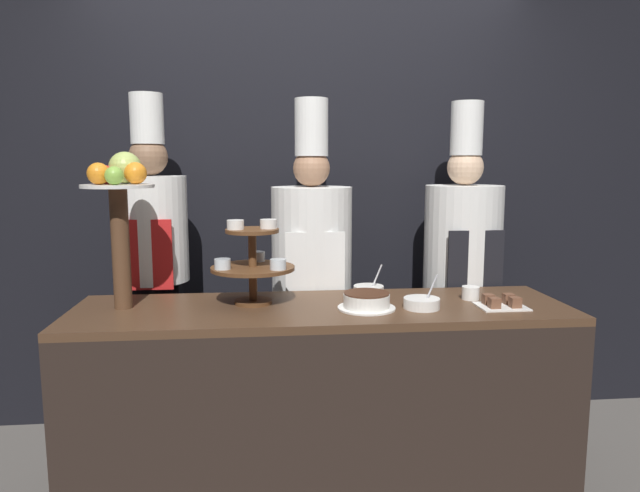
% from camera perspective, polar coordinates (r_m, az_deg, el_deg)
% --- Properties ---
extents(wall_back, '(10.00, 0.06, 2.80)m').
position_cam_1_polar(wall_back, '(3.34, -1.43, 6.37)').
color(wall_back, black).
rests_on(wall_back, ground_plane).
extents(buffet_counter, '(2.15, 0.62, 0.89)m').
position_cam_1_polar(buffet_counter, '(2.64, 0.23, -15.45)').
color(buffet_counter, black).
rests_on(buffet_counter, ground_plane).
extents(tiered_stand, '(0.37, 0.37, 0.37)m').
position_cam_1_polar(tiered_stand, '(2.52, -6.75, -1.40)').
color(tiered_stand, brown).
rests_on(tiered_stand, buffet_counter).
extents(fruit_pedestal, '(0.30, 0.30, 0.67)m').
position_cam_1_polar(fruit_pedestal, '(2.55, -19.37, 4.58)').
color(fruit_pedestal, brown).
rests_on(fruit_pedestal, buffet_counter).
extents(cake_round, '(0.25, 0.25, 0.07)m').
position_cam_1_polar(cake_round, '(2.45, 4.68, -5.52)').
color(cake_round, white).
rests_on(cake_round, buffet_counter).
extents(cup_white, '(0.08, 0.08, 0.06)m').
position_cam_1_polar(cup_white, '(2.70, 14.82, -4.56)').
color(cup_white, white).
rests_on(cup_white, buffet_counter).
extents(cake_square_tray, '(0.20, 0.17, 0.05)m').
position_cam_1_polar(cake_square_tray, '(2.59, 17.69, -5.44)').
color(cake_square_tray, white).
rests_on(cake_square_tray, buffet_counter).
extents(serving_bowl_near, '(0.15, 0.15, 0.15)m').
position_cam_1_polar(serving_bowl_near, '(2.49, 10.13, -5.64)').
color(serving_bowl_near, white).
rests_on(serving_bowl_near, buffet_counter).
extents(serving_bowl_far, '(0.14, 0.14, 0.15)m').
position_cam_1_polar(serving_bowl_far, '(2.71, 4.89, -4.41)').
color(serving_bowl_far, white).
rests_on(serving_bowl_far, buffet_counter).
extents(chef_left, '(0.36, 0.36, 1.85)m').
position_cam_1_polar(chef_left, '(3.03, -16.38, -1.60)').
color(chef_left, black).
rests_on(chef_left, ground_plane).
extents(chef_center_left, '(0.42, 0.42, 1.83)m').
position_cam_1_polar(chef_center_left, '(3.00, -0.83, -2.30)').
color(chef_center_left, '#38332D').
rests_on(chef_center_left, ground_plane).
extents(chef_center_right, '(0.41, 0.41, 1.83)m').
position_cam_1_polar(chef_center_right, '(3.17, 14.01, -1.96)').
color(chef_center_right, black).
rests_on(chef_center_right, ground_plane).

